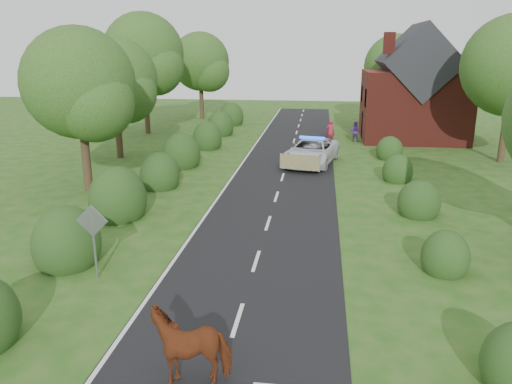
# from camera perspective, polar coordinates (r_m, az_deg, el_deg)

# --- Properties ---
(ground) EXTENTS (120.00, 120.00, 0.00)m
(ground) POSITION_cam_1_polar(r_m,az_deg,el_deg) (14.31, -2.11, -14.45)
(ground) COLOR #1E5413
(road) EXTENTS (6.00, 70.00, 0.02)m
(road) POSITION_cam_1_polar(r_m,az_deg,el_deg) (28.17, 2.89, 1.19)
(road) COLOR black
(road) RESTS_ON ground
(road_markings) EXTENTS (4.96, 70.00, 0.01)m
(road_markings) POSITION_cam_1_polar(r_m,az_deg,el_deg) (26.35, -0.94, 0.19)
(road_markings) COLOR white
(road_markings) RESTS_ON road
(hedgerow_left) EXTENTS (2.75, 50.41, 3.00)m
(hedgerow_left) POSITION_cam_1_polar(r_m,az_deg,el_deg) (26.16, -12.05, 1.35)
(hedgerow_left) COLOR #243D16
(hedgerow_left) RESTS_ON ground
(hedgerow_right) EXTENTS (2.10, 45.78, 2.10)m
(hedgerow_right) POSITION_cam_1_polar(r_m,az_deg,el_deg) (24.71, 17.61, -0.41)
(hedgerow_right) COLOR #243D16
(hedgerow_right) RESTS_ON ground
(tree_left_a) EXTENTS (5.74, 5.60, 8.38)m
(tree_left_a) POSITION_cam_1_polar(r_m,az_deg,el_deg) (26.83, -19.19, 11.15)
(tree_left_a) COLOR #332316
(tree_left_a) RESTS_ON ground
(tree_left_b) EXTENTS (5.74, 5.60, 8.07)m
(tree_left_b) POSITION_cam_1_polar(r_m,az_deg,el_deg) (34.74, -15.54, 11.91)
(tree_left_b) COLOR #332316
(tree_left_b) RESTS_ON ground
(tree_left_c) EXTENTS (6.97, 6.80, 10.22)m
(tree_left_c) POSITION_cam_1_polar(r_m,az_deg,el_deg) (44.50, -12.43, 14.85)
(tree_left_c) COLOR #332316
(tree_left_c) RESTS_ON ground
(tree_left_d) EXTENTS (6.15, 6.00, 8.89)m
(tree_left_d) POSITION_cam_1_polar(r_m,az_deg,el_deg) (53.45, -6.12, 14.33)
(tree_left_d) COLOR #332316
(tree_left_d) RESTS_ON ground
(tree_right_c) EXTENTS (6.15, 6.00, 8.58)m
(tree_right_c) POSITION_cam_1_polar(r_m,az_deg,el_deg) (50.53, 16.01, 13.38)
(tree_right_c) COLOR #332316
(tree_right_c) RESTS_ON ground
(road_sign) EXTENTS (1.06, 0.08, 2.53)m
(road_sign) POSITION_cam_1_polar(r_m,az_deg,el_deg) (16.79, -18.13, -4.27)
(road_sign) COLOR gray
(road_sign) RESTS_ON ground
(house) EXTENTS (8.00, 7.40, 9.17)m
(house) POSITION_cam_1_polar(r_m,az_deg,el_deg) (42.92, 17.63, 10.77)
(house) COLOR maroon
(house) RESTS_ON ground
(cow) EXTENTS (2.35, 1.66, 1.50)m
(cow) POSITION_cam_1_polar(r_m,az_deg,el_deg) (11.91, -7.41, -17.24)
(cow) COLOR #5F280E
(cow) RESTS_ON ground
(police_van) EXTENTS (3.92, 6.39, 1.79)m
(police_van) POSITION_cam_1_polar(r_m,az_deg,el_deg) (32.50, 6.38, 4.61)
(police_van) COLOR silver
(police_van) RESTS_ON ground
(pedestrian_red) EXTENTS (0.69, 0.47, 1.81)m
(pedestrian_red) POSITION_cam_1_polar(r_m,az_deg,el_deg) (40.19, 8.50, 6.88)
(pedestrian_red) COLOR #AC2138
(pedestrian_red) RESTS_ON ground
(pedestrian_purple) EXTENTS (0.91, 0.78, 1.61)m
(pedestrian_purple) POSITION_cam_1_polar(r_m,az_deg,el_deg) (41.07, 11.24, 6.80)
(pedestrian_purple) COLOR #462876
(pedestrian_purple) RESTS_ON ground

